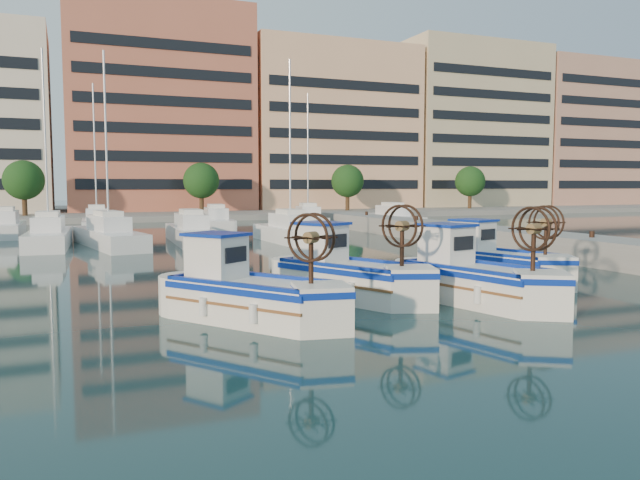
# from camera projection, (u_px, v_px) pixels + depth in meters

# --- Properties ---
(ground) EXTENTS (300.00, 300.00, 0.00)m
(ground) POSITION_uv_depth(u_px,v_px,m) (420.00, 304.00, 19.16)
(ground) COLOR #193D41
(ground) RESTS_ON ground
(quay) EXTENTS (3.00, 60.00, 1.20)m
(quay) POSITION_uv_depth(u_px,v_px,m) (560.00, 246.00, 31.36)
(quay) COLOR gray
(quay) RESTS_ON ground
(waterfront) EXTENTS (180.00, 40.00, 25.60)m
(waterfront) POSITION_uv_depth(u_px,v_px,m) (223.00, 129.00, 81.70)
(waterfront) COLOR gray
(waterfront) RESTS_ON ground
(yacht_marina) EXTENTS (36.43, 22.49, 11.50)m
(yacht_marina) POSITION_uv_depth(u_px,v_px,m) (174.00, 230.00, 43.54)
(yacht_marina) COLOR white
(yacht_marina) RESTS_ON ground
(fishing_boat_a) EXTENTS (4.19, 4.83, 2.97)m
(fishing_boat_a) POSITION_uv_depth(u_px,v_px,m) (248.00, 291.00, 16.68)
(fishing_boat_a) COLOR white
(fishing_boat_a) RESTS_ON ground
(fishing_boat_b) EXTENTS (3.84, 5.12, 3.09)m
(fishing_boat_b) POSITION_uv_depth(u_px,v_px,m) (347.00, 273.00, 20.02)
(fishing_boat_b) COLOR white
(fishing_boat_b) RESTS_ON ground
(fishing_boat_c) EXTENTS (3.09, 5.07, 3.07)m
(fishing_boat_c) POSITION_uv_depth(u_px,v_px,m) (474.00, 276.00, 19.28)
(fishing_boat_c) COLOR white
(fishing_boat_c) RESTS_ON ground
(fishing_boat_d) EXTENTS (3.15, 4.88, 2.96)m
(fishing_boat_d) POSITION_uv_depth(u_px,v_px,m) (496.00, 260.00, 23.66)
(fishing_boat_d) COLOR white
(fishing_boat_d) RESTS_ON ground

